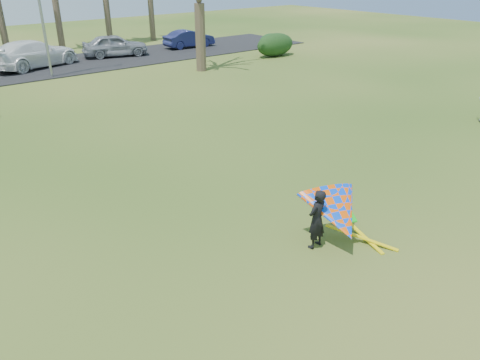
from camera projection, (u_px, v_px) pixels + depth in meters
ground at (293, 249)px, 11.14m from camera, size 100.00×100.00×0.00m
parking_strip at (2, 73)px, 28.63m from camera, size 46.00×7.00×0.06m
hedge_near at (275, 45)px, 33.66m from camera, size 3.23×1.46×1.61m
hedge_far at (270, 41)px, 36.73m from camera, size 2.08×0.98×1.16m
car_3 at (34, 54)px, 29.80m from camera, size 6.30×4.17×1.70m
car_4 at (115, 45)px, 33.32m from camera, size 4.84×2.95×1.54m
car_5 at (189, 39)px, 36.91m from camera, size 4.10×1.59×1.33m
kite_flyer at (336, 214)px, 10.98m from camera, size 2.13×2.39×2.02m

